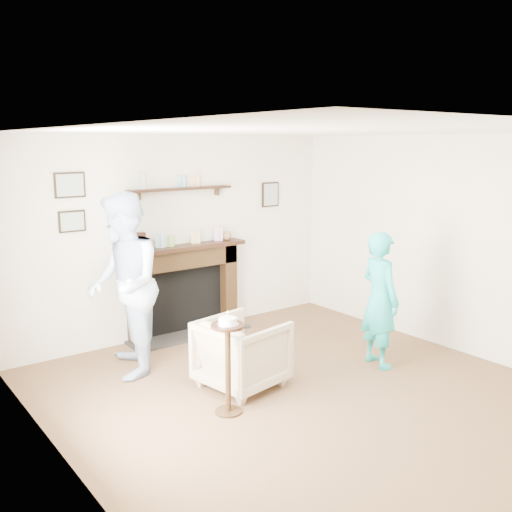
# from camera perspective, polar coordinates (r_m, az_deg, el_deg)

# --- Properties ---
(ground) EXTENTS (5.00, 5.00, 0.00)m
(ground) POSITION_cam_1_polar(r_m,az_deg,el_deg) (5.65, 5.58, -13.97)
(ground) COLOR brown
(ground) RESTS_ON ground
(room_shell) EXTENTS (4.54, 5.02, 2.52)m
(room_shell) POSITION_cam_1_polar(r_m,az_deg,el_deg) (5.69, 1.16, 3.39)
(room_shell) COLOR beige
(room_shell) RESTS_ON ground
(armchair) EXTENTS (0.88, 0.86, 0.69)m
(armchair) POSITION_cam_1_polar(r_m,az_deg,el_deg) (5.89, -1.39, -12.83)
(armchair) COLOR tan
(armchair) RESTS_ON ground
(man) EXTENTS (1.01, 1.13, 1.93)m
(man) POSITION_cam_1_polar(r_m,az_deg,el_deg) (6.33, -12.72, -11.35)
(man) COLOR silver
(man) RESTS_ON ground
(woman) EXTENTS (0.46, 0.60, 1.48)m
(woman) POSITION_cam_1_polar(r_m,az_deg,el_deg) (6.55, 11.99, -10.54)
(woman) COLOR teal
(woman) RESTS_ON ground
(pedestal_table) EXTENTS (0.30, 0.30, 0.95)m
(pedestal_table) POSITION_cam_1_polar(r_m,az_deg,el_deg) (5.13, -2.83, -9.46)
(pedestal_table) COLOR black
(pedestal_table) RESTS_ON ground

